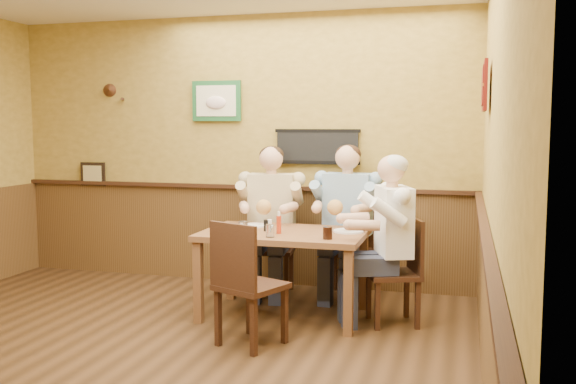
# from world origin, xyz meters

# --- Properties ---
(room) EXTENTS (5.02, 5.03, 2.81)m
(room) POSITION_xyz_m (0.14, 0.17, 1.69)
(room) COLOR #311F0E
(room) RESTS_ON ground
(dining_table) EXTENTS (1.40, 0.90, 0.75)m
(dining_table) POSITION_xyz_m (0.84, 1.40, 0.66)
(dining_table) COLOR brown
(dining_table) RESTS_ON ground
(chair_back_left) EXTENTS (0.48, 0.48, 0.92)m
(chair_back_left) POSITION_xyz_m (0.51, 2.10, 0.46)
(chair_back_left) COLOR #392012
(chair_back_left) RESTS_ON ground
(chair_back_right) EXTENTS (0.46, 0.46, 0.93)m
(chair_back_right) POSITION_xyz_m (1.25, 2.19, 0.46)
(chair_back_right) COLOR #392012
(chair_back_right) RESTS_ON ground
(chair_right_end) EXTENTS (0.53, 0.53, 0.89)m
(chair_right_end) POSITION_xyz_m (1.78, 1.43, 0.45)
(chair_right_end) COLOR #392012
(chair_right_end) RESTS_ON ground
(chair_near_side) EXTENTS (0.58, 0.58, 0.96)m
(chair_near_side) POSITION_xyz_m (0.80, 0.62, 0.48)
(chair_near_side) COLOR #392012
(chair_near_side) RESTS_ON ground
(diner_tan_shirt) EXTENTS (0.68, 0.68, 1.31)m
(diner_tan_shirt) POSITION_xyz_m (0.51, 2.10, 0.66)
(diner_tan_shirt) COLOR beige
(diner_tan_shirt) RESTS_ON ground
(diner_blue_polo) EXTENTS (0.66, 0.66, 1.33)m
(diner_blue_polo) POSITION_xyz_m (1.25, 2.19, 0.66)
(diner_blue_polo) COLOR #81A4C1
(diner_blue_polo) RESTS_ON ground
(diner_white_elder) EXTENTS (0.76, 0.76, 1.28)m
(diner_white_elder) POSITION_xyz_m (1.78, 1.43, 0.64)
(diner_white_elder) COLOR white
(diner_white_elder) RESTS_ON ground
(water_glass_left) EXTENTS (0.10, 0.10, 0.11)m
(water_glass_left) POSITION_xyz_m (0.56, 1.13, 0.81)
(water_glass_left) COLOR silver
(water_glass_left) RESTS_ON dining_table
(water_glass_mid) EXTENTS (0.09, 0.09, 0.11)m
(water_glass_mid) POSITION_xyz_m (0.81, 1.09, 0.80)
(water_glass_mid) COLOR silver
(water_glass_mid) RESTS_ON dining_table
(cola_tumbler) EXTENTS (0.08, 0.08, 0.10)m
(cola_tumbler) POSITION_xyz_m (1.28, 1.13, 0.80)
(cola_tumbler) COLOR black
(cola_tumbler) RESTS_ON dining_table
(hot_sauce_bottle) EXTENTS (0.05, 0.05, 0.17)m
(hot_sauce_bottle) POSITION_xyz_m (0.83, 1.28, 0.84)
(hot_sauce_bottle) COLOR #B83013
(hot_sauce_bottle) RESTS_ON dining_table
(salt_shaker) EXTENTS (0.04, 0.04, 0.10)m
(salt_shaker) POSITION_xyz_m (0.71, 1.38, 0.80)
(salt_shaker) COLOR white
(salt_shaker) RESTS_ON dining_table
(pepper_shaker) EXTENTS (0.04, 0.04, 0.10)m
(pepper_shaker) POSITION_xyz_m (0.68, 1.37, 0.80)
(pepper_shaker) COLOR black
(pepper_shaker) RESTS_ON dining_table
(plate_far_left) EXTENTS (0.29, 0.29, 0.02)m
(plate_far_left) POSITION_xyz_m (0.50, 1.60, 0.76)
(plate_far_left) COLOR silver
(plate_far_left) RESTS_ON dining_table
(plate_far_right) EXTENTS (0.33, 0.33, 0.02)m
(plate_far_right) POSITION_xyz_m (1.38, 1.52, 0.76)
(plate_far_right) COLOR silver
(plate_far_right) RESTS_ON dining_table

